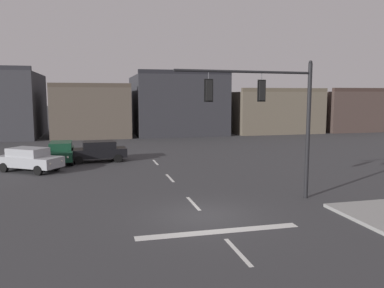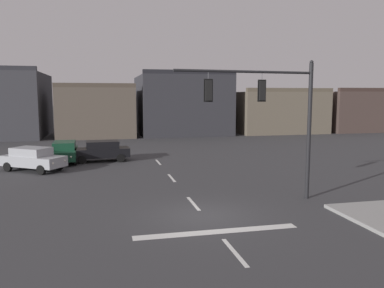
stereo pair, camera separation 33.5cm
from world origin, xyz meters
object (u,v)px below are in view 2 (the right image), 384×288
(car_lot_nearside, at_px, (65,151))
(car_lot_farside, at_px, (33,158))
(car_lot_middle, at_px, (101,151))
(signal_mast_near_side, at_px, (274,107))

(car_lot_nearside, bearing_deg, car_lot_farside, -120.35)
(car_lot_middle, bearing_deg, signal_mast_near_side, -59.89)
(signal_mast_near_side, relative_size, car_lot_nearside, 1.56)
(signal_mast_near_side, bearing_deg, car_lot_middle, 120.11)
(car_lot_nearside, xyz_separation_m, car_lot_farside, (-1.81, -3.09, 0.00))
(car_lot_middle, relative_size, car_lot_farside, 0.98)
(car_lot_nearside, bearing_deg, car_lot_middle, -2.37)
(car_lot_nearside, relative_size, car_lot_farside, 0.97)
(car_lot_middle, xyz_separation_m, car_lot_farside, (-4.58, -2.98, 0.00))
(signal_mast_near_side, height_order, car_lot_nearside, signal_mast_near_side)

